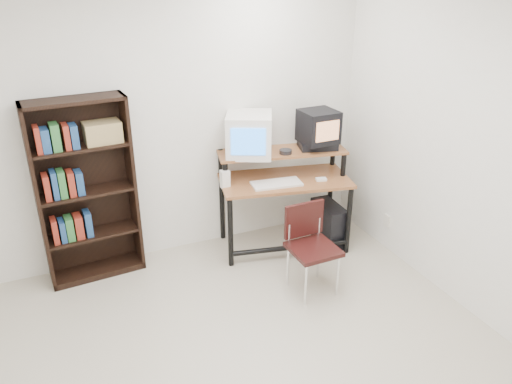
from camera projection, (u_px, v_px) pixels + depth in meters
name	position (u px, v px, depth m)	size (l,w,h in m)	color
back_wall	(163.00, 124.00, 4.55)	(4.00, 0.01, 2.60)	silver
right_wall	(502.00, 166.00, 3.60)	(0.01, 4.00, 2.60)	silver
computer_desk	(284.00, 182.00, 4.87)	(1.35, 0.86, 0.98)	brown
crt_monitor	(249.00, 135.00, 4.69)	(0.56, 0.56, 0.40)	silver
vcr	(317.00, 145.00, 4.90)	(0.36, 0.26, 0.08)	black
crt_tv	(318.00, 127.00, 4.80)	(0.34, 0.34, 0.31)	black
cd_spindle	(286.00, 152.00, 4.76)	(0.12, 0.12, 0.05)	#26262B
keyboard	(276.00, 184.00, 4.70)	(0.47, 0.21, 0.04)	silver
mousepad	(322.00, 181.00, 4.81)	(0.22, 0.18, 0.01)	black
mouse	(321.00, 180.00, 4.79)	(0.10, 0.06, 0.03)	white
desk_speaker	(225.00, 179.00, 4.64)	(0.08, 0.07, 0.17)	silver
pc_tower	(328.00, 223.00, 5.11)	(0.20, 0.45, 0.42)	black
school_chair	(310.00, 240.00, 4.27)	(0.40, 0.40, 0.78)	black
bookshelf	(86.00, 188.00, 4.34)	(0.84, 0.34, 1.65)	black
wall_outlet	(387.00, 221.00, 4.97)	(0.02, 0.08, 0.12)	beige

